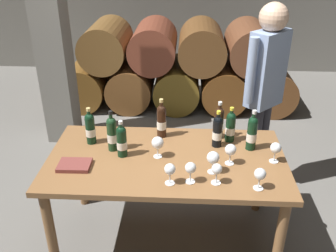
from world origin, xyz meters
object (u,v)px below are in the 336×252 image
Objects in this scene: wine_bottle_3 at (122,141)px; wine_bottle_5 at (217,131)px; wine_glass_4 at (158,143)px; wine_glass_7 at (231,150)px; wine_glass_5 at (260,175)px; wine_bottle_6 at (90,128)px; wine_bottle_7 at (219,122)px; wine_glass_6 at (217,170)px; wine_glass_3 at (170,170)px; sommelier_presenting at (265,84)px; wine_glass_1 at (213,158)px; wine_glass_2 at (276,149)px; wine_bottle_2 at (252,133)px; dining_table at (167,168)px; wine_bottle_0 at (161,121)px; wine_bottle_1 at (112,133)px; wine_bottle_4 at (230,126)px; wine_glass_0 at (191,169)px; tasting_notebook at (75,165)px.

wine_bottle_5 is at bearing 14.20° from wine_bottle_3.
wine_glass_4 reaches higher than wine_glass_7.
wine_glass_7 reaches higher than wine_glass_5.
wine_bottle_7 reaches higher than wine_bottle_6.
wine_glass_3 is at bearing -176.29° from wine_glass_6.
sommelier_presenting reaches higher than wine_bottle_6.
wine_glass_4 is 1.05× the size of wine_glass_7.
wine_glass_7 is (0.13, 0.11, -0.00)m from wine_glass_1.
wine_glass_2 is 0.94× the size of wine_glass_4.
wine_bottle_2 is at bearing 50.58° from wine_glass_7.
wine_bottle_2 is 2.09× the size of wine_glass_2.
wine_glass_1 is 0.09× the size of sommelier_presenting.
dining_table is 5.35× the size of wine_bottle_0.
wine_bottle_0 is at bearing 13.89° from wine_bottle_6.
wine_bottle_1 is at bearing 167.03° from dining_table.
wine_bottle_4 is 0.97× the size of wine_bottle_5.
wine_glass_6 is (0.92, -0.47, -0.02)m from wine_bottle_6.
wine_bottle_4 is at bearing 61.26° from wine_glass_0.
wine_bottle_2 reaches higher than wine_glass_3.
wine_bottle_1 and wine_bottle_2 have the same top height.
wine_bottle_7 is 2.03× the size of wine_glass_5.
dining_table is at bearing 12.42° from tasting_notebook.
wine_bottle_2 reaches higher than wine_glass_6.
dining_table is 0.46m from wine_bottle_5.
wine_bottle_7 is at bearing 15.90° from wine_bottle_1.
dining_table is at bearing -2.38° from wine_bottle_3.
wine_glass_5 is (0.60, -0.33, 0.20)m from dining_table.
wine_glass_5 is (0.21, -0.64, -0.03)m from wine_bottle_7.
tasting_notebook is (-0.94, 0.01, -0.10)m from wine_glass_1.
wine_bottle_6 is 1.50m from sommelier_presenting.
wine_bottle_7 is at bearing 98.66° from wine_glass_7.
wine_glass_0 is (0.49, -0.29, -0.02)m from wine_bottle_3.
wine_bottle_1 is at bearing 146.71° from wine_glass_0.
wine_bottle_1 is 0.83m from wine_glass_6.
wine_glass_4 is 0.09× the size of sommelier_presenting.
wine_glass_1 reaches higher than wine_glass_6.
wine_glass_2 is at bearing -44.48° from wine_bottle_4.
wine_bottle_0 is 2.13× the size of wine_glass_5.
wine_bottle_1 is at bearing 136.33° from wine_bottle_3.
wine_bottle_0 is 1.01× the size of wine_bottle_2.
wine_glass_3 is 0.92× the size of wine_glass_4.
dining_table is 7.73× the size of tasting_notebook.
wine_bottle_4 is 1.91× the size of wine_glass_0.
sommelier_presenting reaches higher than wine_bottle_5.
wine_bottle_4 is 0.60m from sommelier_presenting.
wine_bottle_7 is at bearing 81.74° from wine_bottle_5.
wine_glass_3 is (-0.35, -0.62, -0.03)m from wine_bottle_7.
wine_bottle_6 is at bearing 158.99° from wine_glass_1.
wine_bottle_1 is 2.19× the size of wine_glass_6.
wine_bottle_6 is 1.94× the size of wine_glass_2.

